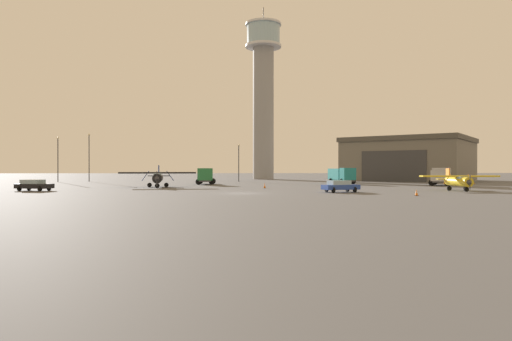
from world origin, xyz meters
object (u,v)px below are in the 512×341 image
at_px(truck_flatbed_green, 206,177).
at_px(truck_box_silver, 441,176).
at_px(airplane_yellow, 458,180).
at_px(airplane_black, 158,177).
at_px(car_blue, 340,186).
at_px(light_post_north, 239,159).
at_px(light_post_west, 89,153).
at_px(control_tower, 263,88).
at_px(truck_box_teal, 342,175).
at_px(traffic_cone_near_left, 416,193).
at_px(car_black, 34,185).
at_px(light_post_east, 58,155).
at_px(traffic_cone_near_right, 265,186).

bearing_deg(truck_flatbed_green, truck_box_silver, 80.80).
bearing_deg(airplane_yellow, truck_box_silver, 164.76).
xyz_separation_m(airplane_black, truck_flatbed_green, (6.39, 10.48, -0.18)).
bearing_deg(airplane_yellow, car_blue, -75.45).
bearing_deg(truck_flatbed_green, light_post_north, 159.97).
bearing_deg(truck_box_silver, truck_flatbed_green, -68.86).
bearing_deg(light_post_west, airplane_black, -57.42).
height_order(airplane_black, airplane_yellow, airplane_black).
relative_size(truck_box_silver, light_post_west, 0.63).
bearing_deg(control_tower, truck_box_silver, -59.71).
bearing_deg(truck_box_teal, traffic_cone_near_left, -15.50).
bearing_deg(car_blue, traffic_cone_near_left, -64.50).
height_order(truck_flatbed_green, light_post_north, light_post_north).
bearing_deg(light_post_west, truck_box_silver, -21.75).
distance_m(car_black, traffic_cone_near_left, 44.02).
bearing_deg(truck_flatbed_green, traffic_cone_near_left, 35.56).
distance_m(airplane_black, light_post_north, 29.26).
bearing_deg(airplane_yellow, control_tower, -157.37).
xyz_separation_m(control_tower, truck_box_teal, (10.83, -34.73, -21.19)).
distance_m(light_post_east, traffic_cone_near_left, 71.40).
xyz_separation_m(car_black, light_post_north, (25.87, 35.94, 3.92)).
xyz_separation_m(truck_box_teal, light_post_east, (-53.68, 14.53, 3.76)).
distance_m(airplane_black, traffic_cone_near_left, 36.30).
bearing_deg(truck_box_teal, airplane_black, -82.29).
bearing_deg(truck_box_silver, airplane_black, -53.88).
distance_m(airplane_yellow, light_post_east, 73.04).
bearing_deg(car_black, truck_box_teal, 41.48).
bearing_deg(airplane_black, airplane_yellow, 65.46).
bearing_deg(truck_box_silver, traffic_cone_near_right, -44.36).
distance_m(truck_box_teal, car_blue, 27.74).
height_order(light_post_east, traffic_cone_near_left, light_post_east).
bearing_deg(truck_box_teal, control_tower, -176.10).
bearing_deg(light_post_north, car_blue, -75.92).
bearing_deg(traffic_cone_near_right, light_post_north, 95.22).
bearing_deg(truck_box_teal, light_post_west, -122.81).
distance_m(truck_box_silver, car_blue, 28.45).
xyz_separation_m(truck_box_silver, car_blue, (-21.26, -18.89, -0.85)).
bearing_deg(light_post_west, traffic_cone_near_left, -47.07).
xyz_separation_m(airplane_yellow, truck_box_teal, (-8.16, 24.12, 0.32)).
relative_size(truck_box_teal, light_post_north, 0.84).
relative_size(control_tower, truck_box_silver, 6.94).
height_order(light_post_west, traffic_cone_near_right, light_post_west).
xyz_separation_m(truck_box_silver, traffic_cone_near_right, (-28.92, -7.40, -1.24)).
relative_size(truck_flatbed_green, car_blue, 1.34).
xyz_separation_m(airplane_yellow, light_post_east, (-61.84, 38.65, 4.08)).
bearing_deg(airplane_yellow, light_post_west, -121.31).
height_order(control_tower, light_post_west, control_tower).
xyz_separation_m(airplane_yellow, truck_flatbed_green, (-31.82, 22.99, 0.04)).
relative_size(car_blue, light_post_east, 0.50).
xyz_separation_m(truck_flatbed_green, light_post_north, (6.06, 15.81, 3.34)).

